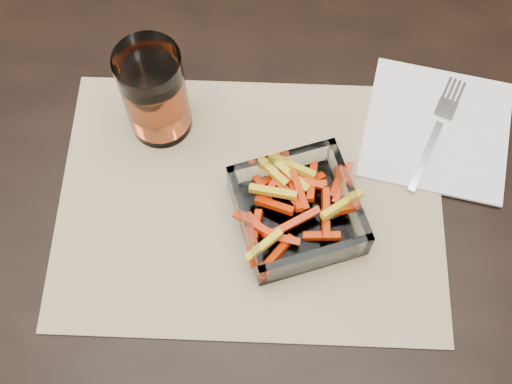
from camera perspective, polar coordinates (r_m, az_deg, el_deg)
dining_table at (r=0.85m, az=-0.70°, el=-1.19°), size 1.60×0.90×0.75m
placemat at (r=0.76m, az=-0.49°, el=-0.82°), size 0.46×0.35×0.00m
glass_bowl at (r=0.73m, az=3.68°, el=-1.83°), size 0.17×0.17×0.05m
tumbler at (r=0.76m, az=-8.95°, el=8.48°), size 0.08×0.08×0.13m
napkin at (r=0.83m, az=15.79°, el=5.42°), size 0.20×0.20×0.00m
fork at (r=0.82m, az=15.80°, el=5.41°), size 0.08×0.17×0.00m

